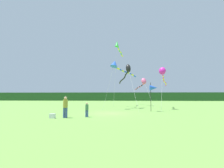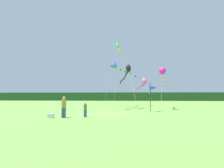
# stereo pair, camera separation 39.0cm
# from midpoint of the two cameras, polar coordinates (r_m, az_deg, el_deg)

# --- Properties ---
(ground_plane) EXTENTS (120.00, 120.00, 0.00)m
(ground_plane) POSITION_cam_midpoint_polar(r_m,az_deg,el_deg) (18.09, -0.85, -10.18)
(ground_plane) COLOR #6B9E42
(distant_treeline) EXTENTS (108.00, 2.49, 3.13)m
(distant_treeline) POSITION_cam_midpoint_polar(r_m,az_deg,el_deg) (62.94, 2.91, -4.40)
(distant_treeline) COLOR #234C23
(distant_treeline) RESTS_ON ground
(person_adult) EXTENTS (0.40, 0.40, 1.84)m
(person_adult) POSITION_cam_midpoint_polar(r_m,az_deg,el_deg) (15.00, -15.71, -7.34)
(person_adult) COLOR #334C8C
(person_adult) RESTS_ON ground
(person_child) EXTENTS (0.29, 0.29, 1.31)m
(person_child) POSITION_cam_midpoint_polar(r_m,az_deg,el_deg) (15.11, -8.54, -8.55)
(person_child) COLOR #334C8C
(person_child) RESTS_ON ground
(cooler_box) EXTENTS (0.46, 0.31, 0.39)m
(cooler_box) POSITION_cam_midpoint_polar(r_m,az_deg,el_deg) (15.16, -19.81, -10.38)
(cooler_box) COLOR silver
(cooler_box) RESTS_ON ground
(banner_flag_pole) EXTENTS (0.90, 0.70, 3.53)m
(banner_flag_pole) POSITION_cam_midpoint_polar(r_m,az_deg,el_deg) (20.73, 14.64, -1.35)
(banner_flag_pole) COLOR black
(banner_flag_pole) RESTS_ON ground
(kite_blue) EXTENTS (4.95, 5.58, 7.19)m
(kite_blue) POSITION_cam_midpoint_polar(r_m,az_deg,el_deg) (24.28, 1.99, 6.58)
(kite_blue) COLOR #B2B2B2
(kite_blue) RESTS_ON ground
(kite_green) EXTENTS (1.78, 6.26, 12.24)m
(kite_green) POSITION_cam_midpoint_polar(r_m,az_deg,el_deg) (31.98, 2.55, 13.13)
(kite_green) COLOR #B2B2B2
(kite_green) RESTS_ON ground
(kite_black) EXTENTS (2.55, 9.36, 6.92)m
(kite_black) POSITION_cam_midpoint_polar(r_m,az_deg,el_deg) (25.70, 5.82, 4.74)
(kite_black) COLOR #B2B2B2
(kite_black) RESTS_ON ground
(kite_magenta) EXTENTS (3.00, 8.74, 6.16)m
(kite_magenta) POSITION_cam_midpoint_polar(r_m,az_deg,el_deg) (25.11, 17.74, 3.76)
(kite_magenta) COLOR #B2B2B2
(kite_magenta) RESTS_ON ground
(kite_rainbow) EXTENTS (2.52, 8.66, 5.50)m
(kite_rainbow) POSITION_cam_midpoint_polar(r_m,az_deg,el_deg) (32.57, 11.32, 0.64)
(kite_rainbow) COLOR #B2B2B2
(kite_rainbow) RESTS_ON ground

